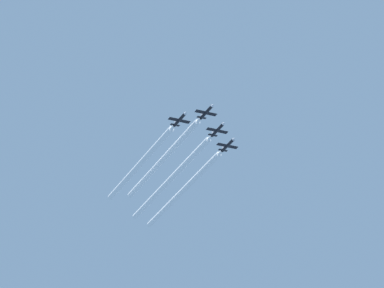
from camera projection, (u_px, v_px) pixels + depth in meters
The scene contains 8 objects.
jet_lead at pixel (207, 112), 505.51m from camera, with size 8.03×11.70×2.81m.
jet_left_wingman at pixel (218, 129), 514.32m from camera, with size 8.03×11.70×2.81m.
jet_right_wingman at pixel (180, 119), 508.83m from camera, with size 8.03×11.70×2.81m.
jet_outer_left at pixel (228, 145), 522.49m from camera, with size 8.03×11.70×2.81m.
smoke_trail_lead at pixel (164, 159), 537.54m from camera, with size 2.12×68.48×2.12m.
smoke_trail_left_wingman at pixel (171, 179), 549.19m from camera, with size 2.12×75.52×2.12m.
smoke_trail_right_wingman at pixel (141, 163), 539.24m from camera, with size 2.12×64.50×2.12m.
smoke_trail_outer_left at pixel (184, 190), 555.50m from camera, with size 2.12×70.91×2.12m.
Camera 1 is at (182.12, 407.49, 2.23)m, focal length 134.24 mm.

